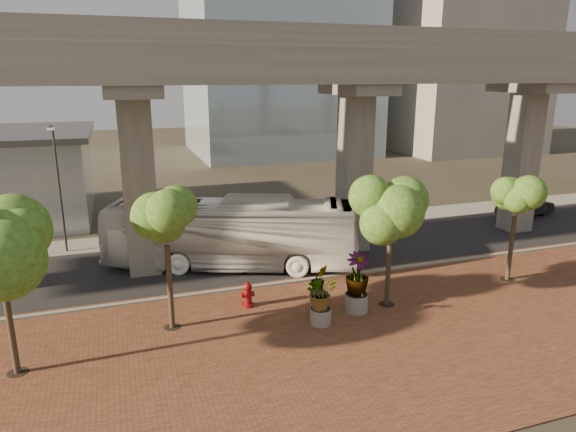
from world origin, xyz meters
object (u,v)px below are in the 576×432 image
object	(u,v)px
parked_car	(525,206)
planter_front	(321,295)
transit_bus	(232,234)
fire_hydrant	(248,294)

from	to	relation	value
parked_car	planter_front	world-z (taller)	planter_front
transit_bus	planter_front	xyz separation A→B (m)	(1.95, -7.78, -0.51)
transit_bus	parked_car	world-z (taller)	transit_bus
planter_front	transit_bus	bearing A→B (deg)	104.08
planter_front	parked_car	bearing A→B (deg)	28.00
parked_car	planter_front	bearing A→B (deg)	109.75
transit_bus	parked_car	size ratio (longest dim) A/B	2.95
transit_bus	fire_hydrant	world-z (taller)	transit_bus
transit_bus	parked_car	bearing A→B (deg)	-60.01
fire_hydrant	parked_car	bearing A→B (deg)	19.97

